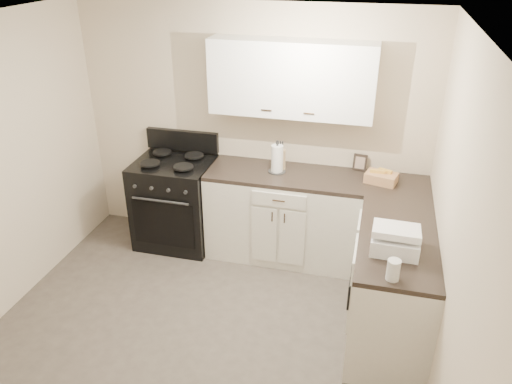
% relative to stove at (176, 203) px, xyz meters
% --- Properties ---
extents(floor, '(3.60, 3.60, 0.00)m').
position_rel_stove_xyz_m(floor, '(0.76, -1.48, -0.46)').
color(floor, '#473F38').
rests_on(floor, ground).
extents(ceiling, '(3.60, 3.60, 0.00)m').
position_rel_stove_xyz_m(ceiling, '(0.76, -1.48, 2.04)').
color(ceiling, white).
rests_on(ceiling, wall_back).
extents(wall_back, '(3.60, 0.00, 3.60)m').
position_rel_stove_xyz_m(wall_back, '(0.76, 0.32, 0.79)').
color(wall_back, beige).
rests_on(wall_back, ground).
extents(wall_right, '(0.00, 3.60, 3.60)m').
position_rel_stove_xyz_m(wall_right, '(2.56, -1.48, 0.79)').
color(wall_right, beige).
rests_on(wall_right, ground).
extents(base_cabinets_back, '(1.55, 0.60, 0.90)m').
position_rel_stove_xyz_m(base_cabinets_back, '(1.18, 0.02, -0.01)').
color(base_cabinets_back, silver).
rests_on(base_cabinets_back, floor).
extents(base_cabinets_right, '(0.60, 1.90, 0.90)m').
position_rel_stove_xyz_m(base_cabinets_right, '(2.26, -0.63, -0.01)').
color(base_cabinets_right, silver).
rests_on(base_cabinets_right, floor).
extents(countertop_back, '(1.55, 0.60, 0.04)m').
position_rel_stove_xyz_m(countertop_back, '(1.18, 0.02, 0.46)').
color(countertop_back, black).
rests_on(countertop_back, base_cabinets_back).
extents(countertop_right, '(0.60, 1.90, 0.04)m').
position_rel_stove_xyz_m(countertop_right, '(2.26, -0.63, 0.46)').
color(countertop_right, black).
rests_on(countertop_right, base_cabinets_right).
extents(upper_cabinets, '(1.55, 0.30, 0.70)m').
position_rel_stove_xyz_m(upper_cabinets, '(1.18, 0.18, 1.38)').
color(upper_cabinets, white).
rests_on(upper_cabinets, wall_back).
extents(stove, '(0.80, 0.68, 0.96)m').
position_rel_stove_xyz_m(stove, '(0.00, 0.00, 0.00)').
color(stove, black).
rests_on(stove, floor).
extents(knife_block, '(0.12, 0.11, 0.22)m').
position_rel_stove_xyz_m(knife_block, '(1.10, 0.09, 0.59)').
color(knife_block, '#D9B885').
rests_on(knife_block, countertop_back).
extents(paper_towel, '(0.14, 0.14, 0.28)m').
position_rel_stove_xyz_m(paper_towel, '(1.09, 0.04, 0.62)').
color(paper_towel, white).
rests_on(paper_towel, countertop_back).
extents(picture_frame, '(0.14, 0.06, 0.17)m').
position_rel_stove_xyz_m(picture_frame, '(1.88, 0.28, 0.56)').
color(picture_frame, black).
rests_on(picture_frame, countertop_back).
extents(wicker_basket, '(0.32, 0.25, 0.09)m').
position_rel_stove_xyz_m(wicker_basket, '(2.09, 0.05, 0.53)').
color(wicker_basket, '#B18053').
rests_on(wicker_basket, countertop_right).
extents(countertop_grill, '(0.35, 0.33, 0.13)m').
position_rel_stove_xyz_m(countertop_grill, '(2.23, -1.10, 0.54)').
color(countertop_grill, white).
rests_on(countertop_grill, countertop_right).
extents(glass_jar, '(0.11, 0.11, 0.15)m').
position_rel_stove_xyz_m(glass_jar, '(2.22, -1.48, 0.56)').
color(glass_jar, silver).
rests_on(glass_jar, countertop_right).
extents(oven_mitt_near, '(0.02, 0.13, 0.23)m').
position_rel_stove_xyz_m(oven_mitt_near, '(1.94, -1.10, 0.01)').
color(oven_mitt_near, black).
rests_on(oven_mitt_near, base_cabinets_right).
extents(oven_mitt_far, '(0.02, 0.13, 0.23)m').
position_rel_stove_xyz_m(oven_mitt_far, '(1.94, -0.81, 0.01)').
color(oven_mitt_far, black).
rests_on(oven_mitt_far, base_cabinets_right).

